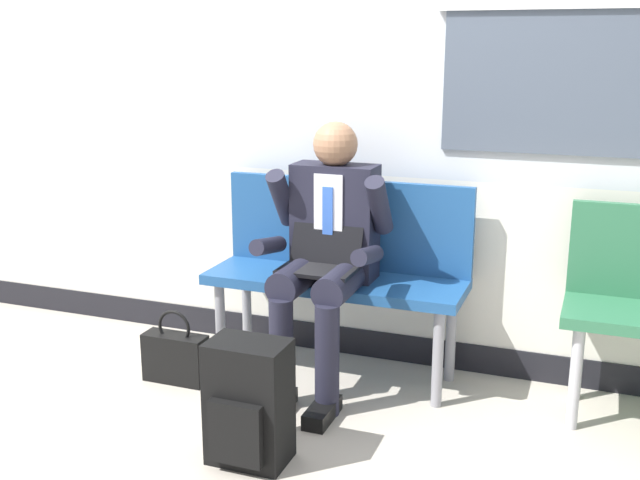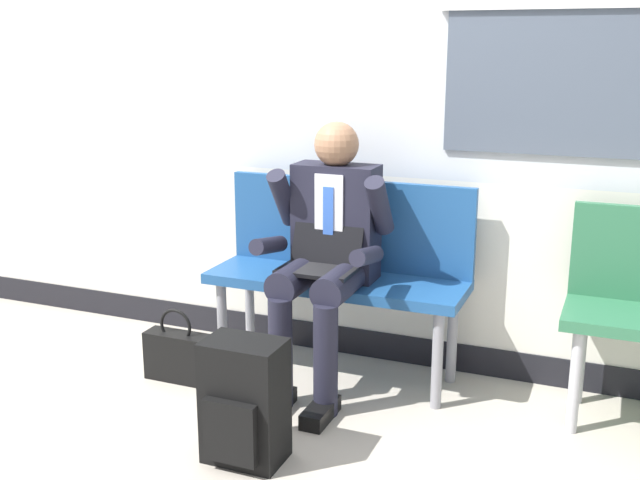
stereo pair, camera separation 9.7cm
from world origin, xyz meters
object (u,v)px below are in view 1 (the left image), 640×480
at_px(person_seated, 325,250).
at_px(handbag, 176,356).
at_px(backpack, 248,404).
at_px(bench_with_person, 340,261).

height_order(person_seated, handbag, person_seated).
xyz_separation_m(backpack, handbag, (-0.66, 0.54, -0.12)).
xyz_separation_m(person_seated, backpack, (-0.04, -0.75, -0.44)).
relative_size(backpack, handbag, 1.36).
distance_m(person_seated, handbag, 0.92).
bearing_deg(handbag, person_seated, 16.68).
distance_m(bench_with_person, backpack, 1.01).
xyz_separation_m(bench_with_person, handbag, (-0.70, -0.41, -0.45)).
xyz_separation_m(bench_with_person, person_seated, (-0.00, -0.20, 0.11)).
height_order(bench_with_person, handbag, bench_with_person).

